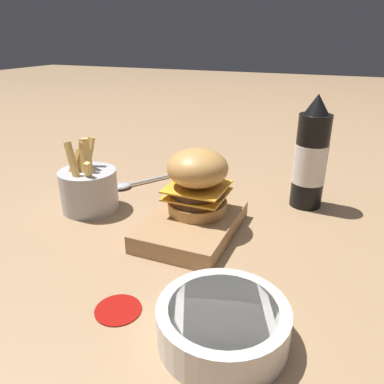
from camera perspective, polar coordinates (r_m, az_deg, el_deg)
name	(u,v)px	position (r m, az deg, el deg)	size (l,w,h in m)	color
ground_plane	(187,228)	(0.71, -0.69, -5.48)	(6.00, 6.00, 0.00)	#9E7A56
serving_board	(192,225)	(0.68, 0.00, -5.11)	(0.21, 0.15, 0.03)	#A37A51
burger	(197,181)	(0.68, 0.84, 1.71)	(0.11, 0.11, 0.12)	tan
ketchup_bottle	(311,158)	(0.80, 17.62, 4.93)	(0.07, 0.07, 0.23)	black
fries_basket	(88,189)	(0.80, -15.52, 0.48)	(0.12, 0.12, 0.15)	#B7B7BC
side_bowl	(223,322)	(0.47, 4.70, -19.19)	(0.16, 0.16, 0.05)	silver
spoon	(131,184)	(0.91, -9.25, 1.20)	(0.16, 0.12, 0.01)	#B2B2B7
ketchup_puddle	(118,309)	(0.53, -11.20, -17.12)	(0.06, 0.06, 0.00)	#9E140F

